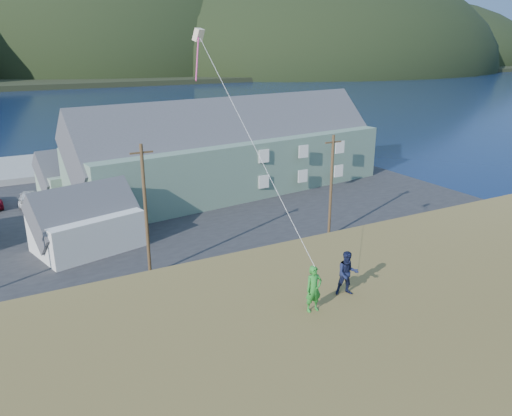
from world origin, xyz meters
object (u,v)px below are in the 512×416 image
Objects in this scene: shed_white at (86,221)px; shed_palegreen_far at (86,173)px; wharf at (31,168)px; kite_flyer_green at (314,289)px; kite_flyer_navy at (347,273)px; lodge at (234,149)px.

shed_palegreen_far is at bearing 64.92° from shed_white.
shed_white is at bearing -87.16° from wharf.
kite_flyer_navy reaches higher than kite_flyer_green.
lodge is 21.08m from shed_white.
lodge is at bearing 92.61° from kite_flyer_navy.
shed_white is at bearing -158.37° from lodge.
kite_flyer_green is (0.19, -43.33, 5.51)m from shed_palegreen_far.
lodge reaches higher than kite_flyer_green.
lodge reaches higher than shed_white.
kite_flyer_navy is at bearing -97.48° from shed_palegreen_far.
wharf is at bearing 126.17° from lodge.
kite_flyer_navy is (1.99, -42.93, 5.52)m from shed_palegreen_far.
lodge is at bearing 14.33° from shed_white.
wharf is 15.27× the size of kite_flyer_green.
shed_palegreen_far is at bearing -73.26° from wharf.
shed_white is at bearing 98.79° from kite_flyer_green.
kite_flyer_green reaches higher than shed_white.
shed_white is 5.45× the size of kite_flyer_green.
wharf is 2.80× the size of shed_white.
wharf is 31.28m from shed_white.
lodge is 3.49× the size of shed_palegreen_far.
lodge is (19.90, -21.09, 4.45)m from wharf.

